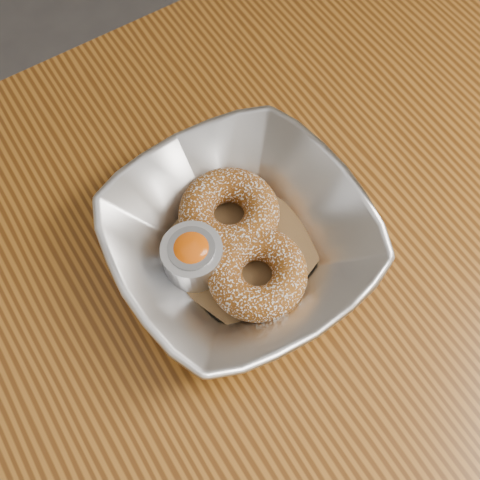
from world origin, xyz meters
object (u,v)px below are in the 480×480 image
donut_front (257,273)px  ramekin (193,256)px  donut_back (229,213)px  table (286,304)px  serving_bowl (240,240)px

donut_front → ramekin: size_ratio=1.64×
donut_back → donut_front: 0.07m
ramekin → table: bearing=-35.4°
serving_bowl → donut_back: bearing=77.2°
serving_bowl → ramekin: serving_bowl is taller
serving_bowl → donut_front: 0.04m
table → ramekin: 0.17m
serving_bowl → donut_front: (-0.00, -0.04, -0.00)m
table → ramekin: (-0.08, 0.06, 0.13)m
table → serving_bowl: serving_bowl is taller
donut_back → ramekin: 0.06m
donut_back → donut_front: (-0.01, -0.07, -0.00)m
donut_front → donut_back: bearing=80.4°
serving_bowl → donut_front: serving_bowl is taller
ramekin → donut_back: bearing=22.1°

